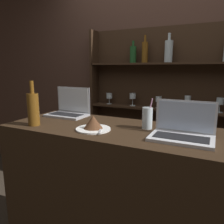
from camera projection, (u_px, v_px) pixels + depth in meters
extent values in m
cube|color=black|center=(131.00, 202.00, 1.52)|extent=(1.80, 0.60, 1.04)
cube|color=#4C3328|center=(169.00, 77.00, 2.30)|extent=(7.00, 0.06, 2.70)
cube|color=#332114|center=(95.00, 111.00, 2.64)|extent=(0.03, 0.18, 1.85)
cube|color=#332114|center=(160.00, 116.00, 2.38)|extent=(1.56, 0.02, 1.85)
cube|color=#332114|center=(156.00, 150.00, 2.38)|extent=(1.52, 0.18, 0.02)
cube|color=#332114|center=(158.00, 109.00, 2.29)|extent=(1.52, 0.18, 0.02)
cube|color=#332114|center=(160.00, 64.00, 2.20)|extent=(1.52, 0.18, 0.02)
cylinder|color=silver|center=(109.00, 104.00, 2.54)|extent=(0.06, 0.06, 0.01)
cylinder|color=silver|center=(109.00, 101.00, 2.53)|extent=(0.01, 0.01, 0.06)
cylinder|color=silver|center=(109.00, 96.00, 2.52)|extent=(0.07, 0.07, 0.06)
cylinder|color=silver|center=(133.00, 105.00, 2.41)|extent=(0.06, 0.06, 0.01)
cylinder|color=silver|center=(133.00, 102.00, 2.41)|extent=(0.01, 0.01, 0.07)
cylinder|color=silver|center=(133.00, 96.00, 2.39)|extent=(0.07, 0.07, 0.06)
cylinder|color=silver|center=(158.00, 107.00, 2.29)|extent=(0.06, 0.06, 0.01)
cylinder|color=silver|center=(158.00, 104.00, 2.28)|extent=(0.01, 0.01, 0.06)
cylinder|color=silver|center=(159.00, 99.00, 2.27)|extent=(0.06, 0.06, 0.05)
cylinder|color=silver|center=(187.00, 110.00, 2.17)|extent=(0.05, 0.05, 0.01)
cylinder|color=silver|center=(187.00, 105.00, 2.16)|extent=(0.01, 0.01, 0.08)
cylinder|color=silver|center=(188.00, 99.00, 2.15)|extent=(0.06, 0.06, 0.06)
cylinder|color=silver|center=(219.00, 112.00, 2.04)|extent=(0.06, 0.06, 0.01)
cylinder|color=silver|center=(219.00, 108.00, 2.04)|extent=(0.01, 0.01, 0.07)
cylinder|color=silver|center=(220.00, 101.00, 2.02)|extent=(0.07, 0.07, 0.06)
cylinder|color=#B2C1C6|center=(169.00, 52.00, 2.15)|extent=(0.08, 0.08, 0.21)
cylinder|color=#B2C1C6|center=(169.00, 37.00, 2.12)|extent=(0.03, 0.03, 0.07)
cylinder|color=brown|center=(145.00, 53.00, 2.25)|extent=(0.06, 0.06, 0.21)
cylinder|color=brown|center=(145.00, 39.00, 2.22)|extent=(0.02, 0.02, 0.07)
cylinder|color=#1E4C23|center=(133.00, 55.00, 2.31)|extent=(0.07, 0.07, 0.17)
cylinder|color=#1E4C23|center=(133.00, 44.00, 2.29)|extent=(0.02, 0.02, 0.06)
cube|color=#ADADB2|center=(67.00, 115.00, 1.82)|extent=(0.33, 0.21, 0.02)
cube|color=black|center=(66.00, 114.00, 1.81)|extent=(0.28, 0.11, 0.00)
cube|color=#ADADB2|center=(73.00, 100.00, 1.89)|extent=(0.33, 0.00, 0.22)
cube|color=silver|center=(73.00, 100.00, 1.89)|extent=(0.30, 0.01, 0.20)
cube|color=silver|center=(181.00, 138.00, 1.22)|extent=(0.35, 0.22, 0.02)
cube|color=black|center=(181.00, 137.00, 1.21)|extent=(0.29, 0.12, 0.00)
cube|color=silver|center=(185.00, 116.00, 1.30)|extent=(0.35, 0.00, 0.19)
cube|color=silver|center=(185.00, 116.00, 1.29)|extent=(0.32, 0.01, 0.17)
cylinder|color=white|center=(93.00, 129.00, 1.42)|extent=(0.23, 0.23, 0.01)
cone|color=#51301C|center=(93.00, 122.00, 1.41)|extent=(0.12, 0.12, 0.08)
cube|color=#B7B7BC|center=(100.00, 130.00, 1.38)|extent=(0.08, 0.16, 0.00)
cylinder|color=silver|center=(147.00, 118.00, 1.44)|extent=(0.07, 0.07, 0.14)
cylinder|color=#EA9EC6|center=(149.00, 114.00, 1.43)|extent=(0.04, 0.01, 0.20)
cylinder|color=brown|center=(33.00, 110.00, 1.52)|extent=(0.08, 0.08, 0.22)
cylinder|color=brown|center=(32.00, 87.00, 1.49)|extent=(0.03, 0.03, 0.09)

